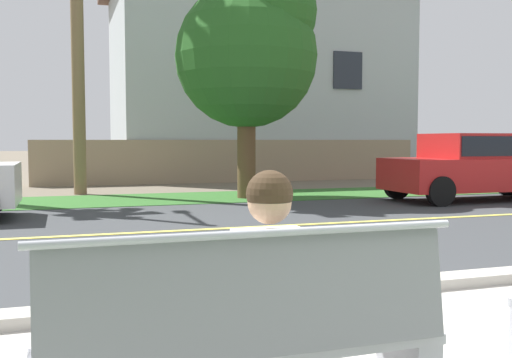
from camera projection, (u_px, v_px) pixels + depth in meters
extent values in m
plane|color=#665B4C|center=(189.00, 218.00, 10.47)|extent=(140.00, 140.00, 0.00)
cube|color=#ADA89E|center=(321.00, 292.00, 5.12)|extent=(44.00, 0.30, 0.11)
cube|color=#383A3D|center=(209.00, 230.00, 9.05)|extent=(52.00, 8.00, 0.01)
cube|color=#E0CC4C|center=(209.00, 229.00, 9.05)|extent=(48.00, 0.14, 0.01)
cube|color=#2D6026|center=(160.00, 199.00, 13.73)|extent=(48.00, 2.80, 0.02)
cube|color=#9EA0A8|center=(244.00, 346.00, 2.74)|extent=(1.92, 0.44, 0.05)
cube|color=slate|center=(257.00, 297.00, 2.54)|extent=(1.84, 0.12, 0.52)
cylinder|color=#9EA0A8|center=(258.00, 234.00, 2.51)|extent=(1.92, 0.04, 0.04)
cylinder|color=#47382D|center=(241.00, 316.00, 2.93)|extent=(0.15, 0.42, 0.15)
cylinder|color=#47382D|center=(274.00, 313.00, 2.98)|extent=(0.15, 0.42, 0.15)
cylinder|color=#47382D|center=(262.00, 356.00, 3.18)|extent=(0.12, 0.12, 0.43)
cube|color=silver|center=(270.00, 284.00, 2.76)|extent=(0.34, 0.20, 0.52)
cylinder|color=silver|center=(225.00, 282.00, 2.71)|extent=(0.09, 0.09, 0.46)
cylinder|color=silver|center=(310.00, 276.00, 2.85)|extent=(0.09, 0.09, 0.46)
sphere|color=tan|center=(270.00, 202.00, 2.74)|extent=(0.21, 0.21, 0.21)
sphere|color=#382819|center=(270.00, 194.00, 2.74)|extent=(0.22, 0.22, 0.22)
cube|color=red|center=(478.00, 174.00, 13.46)|extent=(4.30, 1.76, 0.72)
cube|color=red|center=(478.00, 147.00, 13.42)|extent=(2.24, 1.58, 0.60)
cube|color=black|center=(478.00, 146.00, 13.42)|extent=(2.15, 1.62, 0.43)
cylinder|color=black|center=(507.00, 182.00, 14.78)|extent=(0.64, 0.18, 0.64)
cylinder|color=black|center=(441.00, 191.00, 12.18)|extent=(0.64, 0.18, 0.64)
cylinder|color=black|center=(397.00, 185.00, 13.77)|extent=(0.64, 0.18, 0.64)
cylinder|color=brown|center=(246.00, 154.00, 13.88)|extent=(0.44, 0.44, 2.10)
sphere|color=#23561E|center=(246.00, 57.00, 13.73)|extent=(3.36, 3.36, 3.36)
sphere|color=#23561E|center=(267.00, 12.00, 13.56)|extent=(2.35, 2.35, 2.35)
cylinder|color=brown|center=(77.00, 2.00, 14.66)|extent=(0.32, 0.32, 9.71)
cube|color=gray|center=(238.00, 161.00, 19.37)|extent=(13.00, 0.36, 1.40)
cube|color=#A3ADB2|center=(255.00, 87.00, 22.73)|extent=(10.54, 6.40, 6.96)
cube|color=#232833|center=(216.00, 65.00, 18.90)|extent=(1.10, 0.06, 1.30)
cube|color=#232833|center=(348.00, 70.00, 20.39)|extent=(1.10, 0.06, 1.30)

